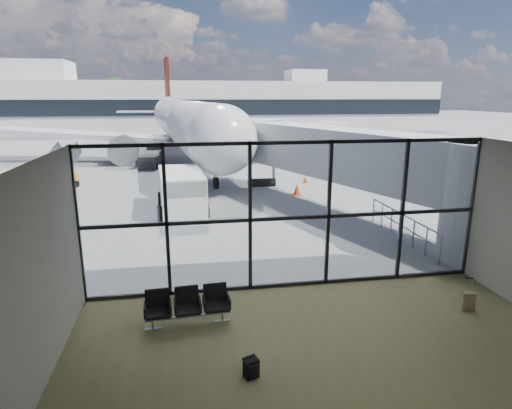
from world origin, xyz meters
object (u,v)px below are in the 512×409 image
object	(u,v)px
suitcase	(468,301)
airliner	(184,123)
backpack	(251,368)
mobile_stairs	(56,181)
service_van	(182,191)
seating_row	(187,304)
belt_loader	(151,160)

from	to	relation	value
suitcase	airliner	distance (m)	33.65
backpack	mobile_stairs	world-z (taller)	mobile_stairs
suitcase	service_van	size ratio (longest dim) A/B	0.19
seating_row	airliner	distance (m)	32.21
backpack	service_van	bearing A→B (deg)	74.08
airliner	mobile_stairs	xyz separation A→B (m)	(-8.16, -14.16, -2.68)
seating_row	belt_loader	distance (m)	25.97
belt_loader	suitcase	bearing A→B (deg)	-60.27
service_van	mobile_stairs	distance (m)	10.33
suitcase	airliner	size ratio (longest dim) A/B	0.02
seating_row	suitcase	size ratio (longest dim) A/B	2.37
suitcase	belt_loader	world-z (taller)	belt_loader
belt_loader	service_van	bearing A→B (deg)	-71.70
suitcase	service_van	bearing A→B (deg)	137.70
service_van	suitcase	bearing A→B (deg)	-61.08
airliner	belt_loader	bearing A→B (deg)	-121.11
service_van	seating_row	bearing A→B (deg)	-93.74
backpack	mobile_stairs	distance (m)	22.39
backpack	service_van	size ratio (longest dim) A/B	0.09
airliner	belt_loader	xyz separation A→B (m)	(-2.89, -6.26, -2.61)
belt_loader	seating_row	bearing A→B (deg)	-75.61
service_van	backpack	bearing A→B (deg)	-88.50
airliner	belt_loader	distance (m)	7.38
suitcase	seating_row	bearing A→B (deg)	-170.11
seating_row	mobile_stairs	bearing A→B (deg)	110.23
seating_row	backpack	bearing A→B (deg)	-66.31
suitcase	backpack	bearing A→B (deg)	-149.03
backpack	suitcase	size ratio (longest dim) A/B	0.50
service_van	mobile_stairs	xyz separation A→B (m)	(-7.78, 6.77, -0.52)
belt_loader	mobile_stairs	world-z (taller)	mobile_stairs
suitcase	mobile_stairs	xyz separation A→B (m)	(-15.50, 18.55, 0.27)
seating_row	airliner	size ratio (longest dim) A/B	0.05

